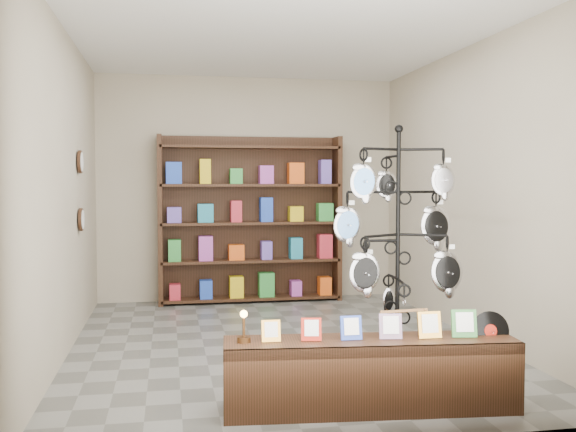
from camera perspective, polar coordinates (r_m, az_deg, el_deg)
ground at (r=6.44m, az=-0.67°, el=-11.26°), size 5.00×5.00×0.00m
room_envelope at (r=6.25m, az=-0.68°, el=5.42°), size 5.00×5.00×5.00m
display_tree at (r=5.09m, az=9.74°, el=-1.67°), size 1.04×0.85×2.04m
front_shelf at (r=4.63m, az=7.35°, el=-13.78°), size 2.07×0.60×0.72m
back_shelving at (r=8.53m, az=-3.35°, el=-0.75°), size 2.42×0.36×2.20m
wall_clocks at (r=7.01m, az=-17.95°, el=2.15°), size 0.03×0.24×0.84m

